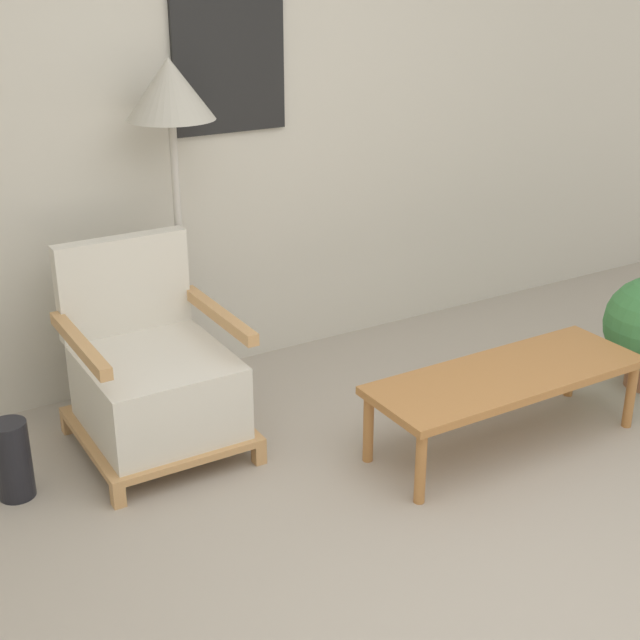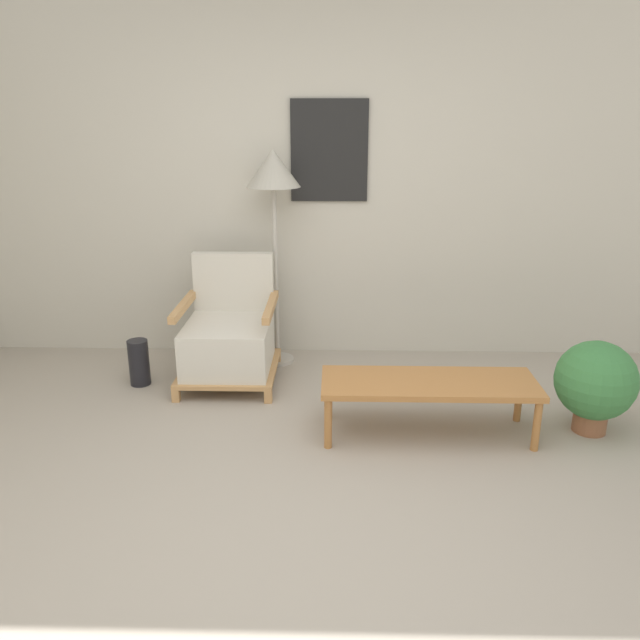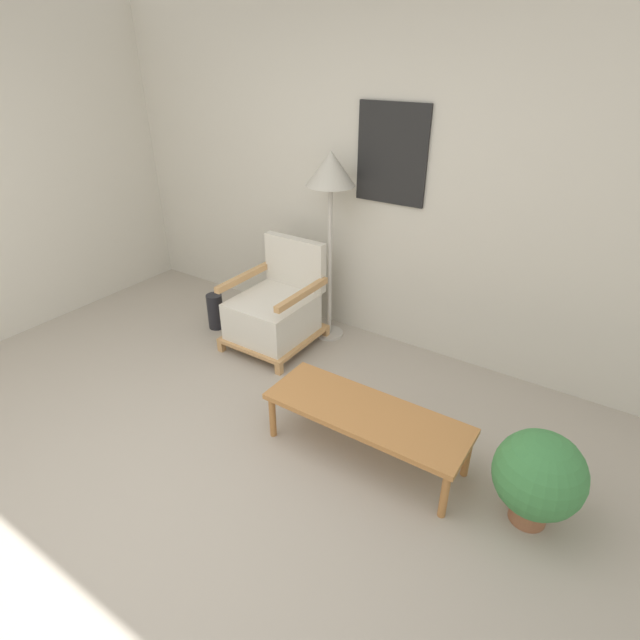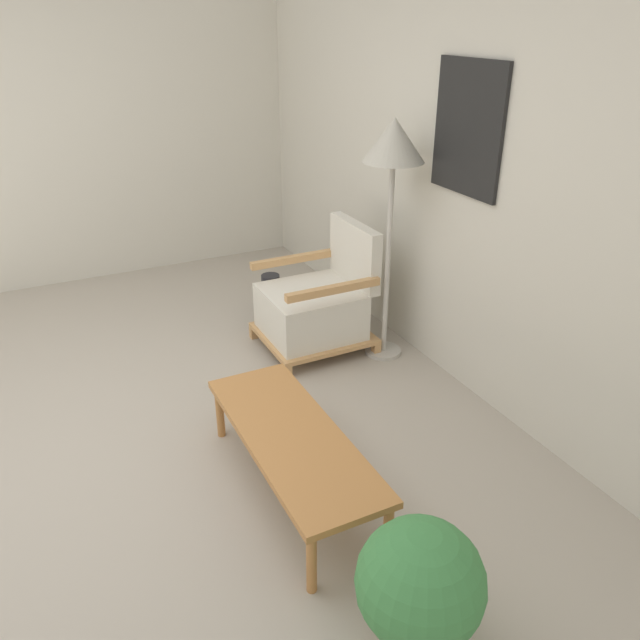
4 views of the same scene
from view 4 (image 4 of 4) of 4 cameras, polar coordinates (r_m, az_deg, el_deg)
The scene contains 8 objects.
ground_plane at distance 3.64m, azimuth -23.67°, elevation -11.97°, with size 14.00×14.00×0.00m, color #A89E8E.
wall_back at distance 3.85m, azimuth 12.16°, elevation 14.19°, with size 8.00×0.09×2.70m.
wall_left at distance 5.60m, azimuth -23.35°, elevation 16.39°, with size 0.06×8.00×2.70m.
armchair at distance 4.29m, azimuth -0.32°, elevation 1.35°, with size 0.66×0.72×0.86m.
floor_lamp at distance 3.88m, azimuth 6.72°, elevation 14.83°, with size 0.38×0.38×1.58m.
coffee_table at distance 3.02m, azimuth -2.55°, elevation -10.87°, with size 1.24×0.44×0.34m.
vase at distance 4.84m, azimuth -4.50°, elevation 2.33°, with size 0.14×0.14×0.32m, color black.
potted_plant at distance 2.41m, azimuth 9.12°, elevation -22.83°, with size 0.47×0.47×0.56m.
Camera 4 is at (2.95, 0.13, 2.13)m, focal length 35.00 mm.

